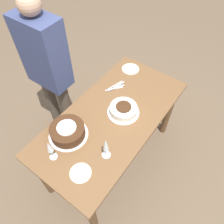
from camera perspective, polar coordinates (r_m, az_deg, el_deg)
name	(u,v)px	position (r m, az deg, el deg)	size (l,w,h in m)	color
ground_plane	(112,157)	(2.49, 0.00, -11.72)	(12.00, 12.00, 0.00)	brown
dining_table	(112,125)	(1.94, 0.00, -3.40)	(1.45, 0.72, 0.77)	brown
cake_center_white	(123,110)	(1.83, 2.99, 0.61)	(0.27, 0.27, 0.08)	white
cake_front_chocolate	(68,131)	(1.72, -11.52, -4.97)	(0.31, 0.31, 0.11)	white
wine_glass_near	(106,146)	(1.52, -1.62, -8.80)	(0.07, 0.07, 0.22)	silver
wine_glass_far	(49,148)	(1.57, -16.02, -8.93)	(0.06, 0.06, 0.21)	silver
dessert_plate_left	(130,69)	(2.24, 4.85, 11.14)	(0.17, 0.17, 0.01)	beige
dessert_plate_right	(80,173)	(1.59, -8.23, -15.48)	(0.15, 0.15, 0.01)	beige
fork_pile	(116,87)	(2.04, 0.99, 6.54)	(0.20, 0.12, 0.01)	silver
person_cutting	(47,65)	(2.08, -16.51, 11.73)	(0.23, 0.40, 1.59)	#4C4238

